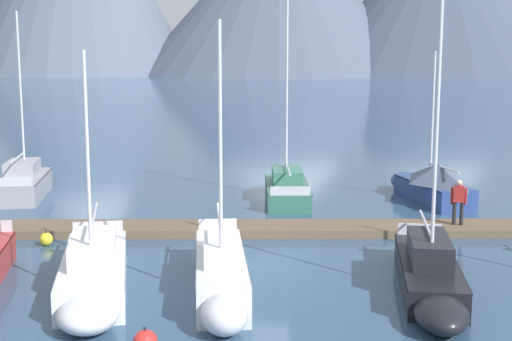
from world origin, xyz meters
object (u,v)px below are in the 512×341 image
object	(u,v)px
sailboat_mid_dock_port	(93,273)
sailboat_mid_dock_starboard	(221,274)
sailboat_outer_slip	(430,274)
person_on_dock	(459,199)
sailboat_end_of_dock	(431,183)
mooring_buoy_inner_mooring	(46,239)
sailboat_nearest_berth	(24,182)
sailboat_far_berth	(287,187)

from	to	relation	value
sailboat_mid_dock_port	sailboat_mid_dock_starboard	world-z (taller)	sailboat_mid_dock_starboard
sailboat_outer_slip	person_on_dock	distance (m)	7.30
sailboat_mid_dock_starboard	sailboat_end_of_dock	world-z (taller)	sailboat_mid_dock_starboard
mooring_buoy_inner_mooring	sailboat_outer_slip	bearing A→B (deg)	-20.64
sailboat_nearest_berth	sailboat_outer_slip	xyz separation A→B (m)	(15.97, -13.11, -0.09)
sailboat_nearest_berth	sailboat_outer_slip	size ratio (longest dim) A/B	1.04
sailboat_far_berth	person_on_dock	size ratio (longest dim) A/B	5.24
sailboat_far_berth	person_on_dock	world-z (taller)	sailboat_far_berth
sailboat_mid_dock_starboard	sailboat_outer_slip	distance (m)	5.76
sailboat_end_of_dock	person_on_dock	bearing A→B (deg)	-91.73
person_on_dock	mooring_buoy_inner_mooring	bearing A→B (deg)	-171.24
sailboat_outer_slip	sailboat_mid_dock_port	bearing A→B (deg)	-178.04
sailboat_outer_slip	sailboat_end_of_dock	bearing A→B (deg)	78.27
sailboat_mid_dock_port	person_on_dock	distance (m)	13.73
sailboat_mid_dock_port	sailboat_outer_slip	world-z (taller)	sailboat_outer_slip
sailboat_end_of_dock	mooring_buoy_inner_mooring	distance (m)	16.77
sailboat_mid_dock_port	sailboat_outer_slip	bearing A→B (deg)	1.96
sailboat_mid_dock_port	mooring_buoy_inner_mooring	world-z (taller)	sailboat_mid_dock_port
sailboat_nearest_berth	sailboat_far_berth	world-z (taller)	sailboat_far_berth
mooring_buoy_inner_mooring	sailboat_mid_dock_port	bearing A→B (deg)	-59.26
sailboat_far_berth	person_on_dock	xyz separation A→B (m)	(6.26, -5.83, 0.69)
sailboat_mid_dock_port	sailboat_far_berth	world-z (taller)	sailboat_far_berth
sailboat_mid_dock_starboard	sailboat_end_of_dock	bearing A→B (deg)	57.01
sailboat_end_of_dock	person_on_dock	size ratio (longest dim) A/B	3.93
person_on_dock	mooring_buoy_inner_mooring	distance (m)	14.83
mooring_buoy_inner_mooring	sailboat_end_of_dock	bearing A→B (deg)	28.08
sailboat_mid_dock_starboard	sailboat_far_berth	distance (m)	13.18
sailboat_mid_dock_port	person_on_dock	xyz separation A→B (m)	(11.70, 7.17, 0.67)
sailboat_nearest_berth	sailboat_end_of_dock	world-z (taller)	sailboat_nearest_berth
sailboat_nearest_berth	person_on_dock	xyz separation A→B (m)	(18.39, -6.26, 0.60)
sailboat_mid_dock_port	sailboat_end_of_dock	xyz separation A→B (m)	(11.87, 12.80, 0.23)
sailboat_nearest_berth	person_on_dock	size ratio (longest dim) A/B	4.98
sailboat_nearest_berth	person_on_dock	bearing A→B (deg)	-18.79
sailboat_nearest_berth	sailboat_mid_dock_starboard	size ratio (longest dim) A/B	1.13
sailboat_mid_dock_port	sailboat_mid_dock_starboard	size ratio (longest dim) A/B	0.99
sailboat_nearest_berth	sailboat_far_berth	distance (m)	12.14
sailboat_mid_dock_port	mooring_buoy_inner_mooring	xyz separation A→B (m)	(-2.92, 4.91, -0.37)
sailboat_far_berth	mooring_buoy_inner_mooring	world-z (taller)	sailboat_far_berth
sailboat_mid_dock_starboard	sailboat_end_of_dock	distance (m)	15.32
sailboat_mid_dock_starboard	sailboat_nearest_berth	bearing A→B (deg)	127.20
sailboat_outer_slip	sailboat_end_of_dock	distance (m)	12.75
sailboat_mid_dock_starboard	person_on_dock	size ratio (longest dim) A/B	4.39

